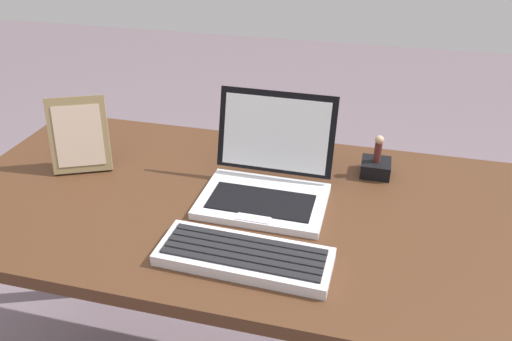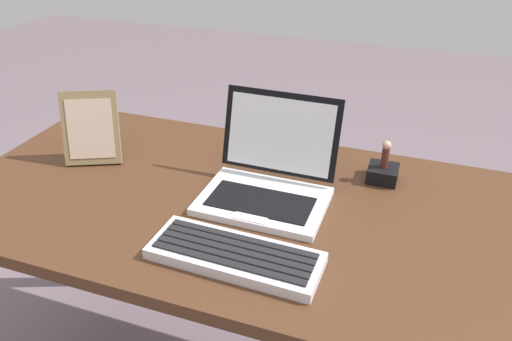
# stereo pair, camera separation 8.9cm
# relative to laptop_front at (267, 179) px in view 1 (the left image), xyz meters

# --- Properties ---
(desk) EXTENTS (1.45, 0.71, 0.72)m
(desk) POSITION_rel_laptop_front_xyz_m (-0.04, -0.04, -0.13)
(desk) COLOR #492B19
(desk) RESTS_ON ground
(laptop_front) EXTENTS (0.30, 0.27, 0.23)m
(laptop_front) POSITION_rel_laptop_front_xyz_m (0.00, 0.00, 0.00)
(laptop_front) COLOR silver
(laptop_front) RESTS_ON desk
(external_keyboard) EXTENTS (0.35, 0.14, 0.03)m
(external_keyboard) POSITION_rel_laptop_front_xyz_m (0.01, -0.25, -0.03)
(external_keyboard) COLOR silver
(external_keyboard) RESTS_ON desk
(photo_frame) EXTENTS (0.16, 0.12, 0.19)m
(photo_frame) POSITION_rel_laptop_front_xyz_m (-0.50, 0.01, 0.05)
(photo_frame) COLOR olive
(photo_frame) RESTS_ON desk
(figurine_stand) EXTENTS (0.07, 0.07, 0.04)m
(figurine_stand) POSITION_rel_laptop_front_xyz_m (0.25, 0.17, -0.03)
(figurine_stand) COLOR black
(figurine_stand) RESTS_ON desk
(figurine) EXTENTS (0.02, 0.02, 0.07)m
(figurine) POSITION_rel_laptop_front_xyz_m (0.25, 0.17, 0.03)
(figurine) COLOR #552220
(figurine) RESTS_ON figurine_stand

